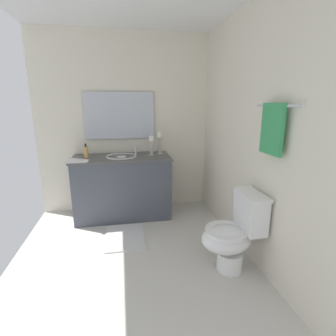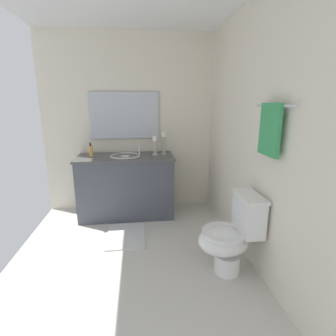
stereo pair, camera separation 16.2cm
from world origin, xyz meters
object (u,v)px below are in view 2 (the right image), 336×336
at_px(vanity_cabinet, 127,186).
at_px(toilet, 231,236).
at_px(soap_bottle, 91,151).
at_px(sink_basin, 125,159).
at_px(candle_holder_tall, 164,142).
at_px(towel_near_vanity, 270,130).
at_px(mirror, 125,115).
at_px(candle_holder_short, 155,145).
at_px(towel_bar, 274,106).
at_px(bath_mat, 126,236).

bearing_deg(vanity_cabinet, toilet, 35.27).
height_order(vanity_cabinet, soap_bottle, soap_bottle).
bearing_deg(sink_basin, candle_holder_tall, 97.56).
bearing_deg(vanity_cabinet, towel_near_vanity, 38.04).
distance_m(mirror, candle_holder_short, 0.61).
xyz_separation_m(soap_bottle, toilet, (1.41, 1.42, -0.55)).
distance_m(candle_holder_short, soap_bottle, 0.85).
bearing_deg(vanity_cabinet, soap_bottle, -93.52).
xyz_separation_m(mirror, towel_near_vanity, (1.79, 1.18, -0.03)).
distance_m(toilet, towel_bar, 1.17).
height_order(candle_holder_short, towel_bar, towel_bar).
relative_size(sink_basin, mirror, 0.43).
bearing_deg(mirror, bath_mat, -0.00).
height_order(mirror, toilet, mirror).
relative_size(sink_basin, soap_bottle, 2.23).
distance_m(mirror, towel_bar, 2.16).
height_order(candle_holder_short, toilet, candle_holder_short).
bearing_deg(candle_holder_short, towel_bar, 27.61).
bearing_deg(sink_basin, soap_bottle, -93.51).
xyz_separation_m(towel_bar, towel_near_vanity, (0.00, -0.02, -0.18)).
xyz_separation_m(sink_basin, candle_holder_short, (-0.02, 0.40, 0.17)).
bearing_deg(sink_basin, vanity_cabinet, -90.00).
bearing_deg(toilet, mirror, -149.54).
distance_m(towel_bar, towel_near_vanity, 0.18).
bearing_deg(mirror, sink_basin, 0.20).
xyz_separation_m(toilet, towel_bar, (0.13, 0.22, 1.14)).
bearing_deg(towel_near_vanity, toilet, -122.07).
height_order(candle_holder_tall, bath_mat, candle_holder_tall).
height_order(vanity_cabinet, toilet, vanity_cabinet).
xyz_separation_m(vanity_cabinet, sink_basin, (0.00, 0.00, 0.38)).
bearing_deg(towel_near_vanity, sink_basin, -141.98).
height_order(towel_near_vanity, bath_mat, towel_near_vanity).
bearing_deg(bath_mat, towel_bar, 53.58).
distance_m(sink_basin, toilet, 1.75).
height_order(vanity_cabinet, candle_holder_short, candle_holder_short).
distance_m(vanity_cabinet, toilet, 1.69).
bearing_deg(vanity_cabinet, bath_mat, 0.00).
bearing_deg(toilet, vanity_cabinet, -144.73).
distance_m(towel_near_vanity, bath_mat, 1.98).
distance_m(candle_holder_tall, towel_bar, 1.79).
distance_m(mirror, soap_bottle, 0.68).
xyz_separation_m(sink_basin, bath_mat, (0.62, -0.00, -0.79)).
relative_size(sink_basin, towel_near_vanity, 1.00).
height_order(candle_holder_short, bath_mat, candle_holder_short).
bearing_deg(candle_holder_short, vanity_cabinet, -87.54).
bearing_deg(toilet, bath_mat, -127.76).
relative_size(candle_holder_short, soap_bottle, 1.43).
height_order(mirror, towel_near_vanity, mirror).
bearing_deg(soap_bottle, towel_near_vanity, 46.64).
xyz_separation_m(vanity_cabinet, towel_near_vanity, (1.51, 1.18, 0.91)).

